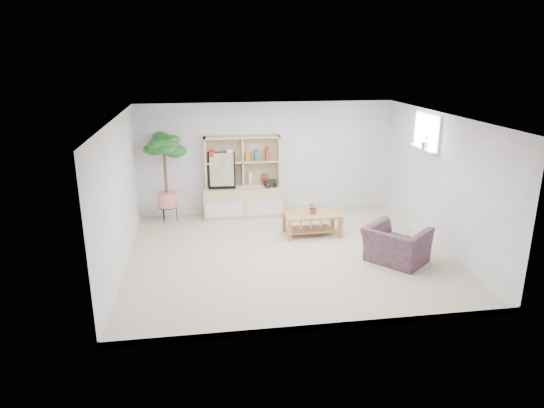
{
  "coord_description": "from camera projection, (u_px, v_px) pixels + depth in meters",
  "views": [
    {
      "loc": [
        -1.46,
        -7.76,
        3.38
      ],
      "look_at": [
        -0.23,
        0.19,
        0.87
      ],
      "focal_mm": 32.0,
      "sensor_mm": 36.0,
      "label": 1
    }
  ],
  "objects": [
    {
      "name": "toy_truck",
      "position": [
        270.0,
        183.0,
        10.34
      ],
      "size": [
        0.37,
        0.29,
        0.18
      ],
      "primitive_type": null,
      "rotation": [
        0.0,
        0.0,
        0.2
      ],
      "color": "black",
      "rests_on": "storage_unit"
    },
    {
      "name": "sill_plant",
      "position": [
        425.0,
        142.0,
        8.88
      ],
      "size": [
        0.15,
        0.13,
        0.26
      ],
      "primitive_type": "imported",
      "rotation": [
        0.0,
        0.0,
        -0.06
      ],
      "color": "#165D1C",
      "rests_on": "window_sill"
    },
    {
      "name": "coffee_table",
      "position": [
        312.0,
        224.0,
        9.36
      ],
      "size": [
        1.07,
        0.61,
        0.43
      ],
      "primitive_type": null,
      "rotation": [
        0.0,
        0.0,
        0.03
      ],
      "color": "#A26E35",
      "rests_on": "floor"
    },
    {
      "name": "table_plant",
      "position": [
        313.0,
        207.0,
        9.28
      ],
      "size": [
        0.24,
        0.21,
        0.24
      ],
      "primitive_type": "imported",
      "rotation": [
        0.0,
        0.0,
        0.11
      ],
      "color": "#2B742C",
      "rests_on": "coffee_table"
    },
    {
      "name": "ceiling",
      "position": [
        288.0,
        117.0,
        7.82
      ],
      "size": [
        5.5,
        5.0,
        0.01
      ],
      "primitive_type": "cube",
      "color": "silver",
      "rests_on": "walls"
    },
    {
      "name": "window_sill",
      "position": [
        423.0,
        149.0,
        8.99
      ],
      "size": [
        0.14,
        1.0,
        0.04
      ],
      "primitive_type": "cube",
      "color": "silver",
      "rests_on": "walls"
    },
    {
      "name": "floor_tree",
      "position": [
        166.0,
        179.0,
        9.87
      ],
      "size": [
        0.72,
        0.72,
        1.87
      ],
      "primitive_type": null,
      "rotation": [
        0.0,
        0.0,
        0.04
      ],
      "color": "#165D1C",
      "rests_on": "floor"
    },
    {
      "name": "floor",
      "position": [
        287.0,
        254.0,
        8.54
      ],
      "size": [
        5.5,
        5.0,
        0.01
      ],
      "primitive_type": "cube",
      "color": "#C2AF8B",
      "rests_on": "ground"
    },
    {
      "name": "walls",
      "position": [
        287.0,
        188.0,
        8.18
      ],
      "size": [
        5.51,
        5.01,
        2.4
      ],
      "color": "white",
      "rests_on": "floor"
    },
    {
      "name": "window",
      "position": [
        428.0,
        132.0,
        8.91
      ],
      "size": [
        0.1,
        0.98,
        0.68
      ],
      "primitive_type": null,
      "color": "silver",
      "rests_on": "walls"
    },
    {
      "name": "poster",
      "position": [
        222.0,
        170.0,
        10.14
      ],
      "size": [
        0.57,
        0.16,
        0.78
      ],
      "primitive_type": null,
      "rotation": [
        0.0,
        0.0,
        -0.05
      ],
      "color": "yellow",
      "rests_on": "storage_unit"
    },
    {
      "name": "armchair",
      "position": [
        396.0,
        242.0,
        8.11
      ],
      "size": [
        1.25,
        1.26,
        0.7
      ],
      "primitive_type": "imported",
      "rotation": [
        0.0,
        0.0,
        2.27
      ],
      "color": "navy",
      "rests_on": "floor"
    },
    {
      "name": "storage_unit",
      "position": [
        243.0,
        177.0,
        10.32
      ],
      "size": [
        1.71,
        0.58,
        1.71
      ],
      "primitive_type": null,
      "color": "#CCB97C",
      "rests_on": "floor"
    },
    {
      "name": "baseboard",
      "position": [
        287.0,
        251.0,
        8.52
      ],
      "size": [
        5.5,
        5.0,
        0.1
      ],
      "primitive_type": null,
      "color": "silver",
      "rests_on": "floor"
    }
  ]
}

